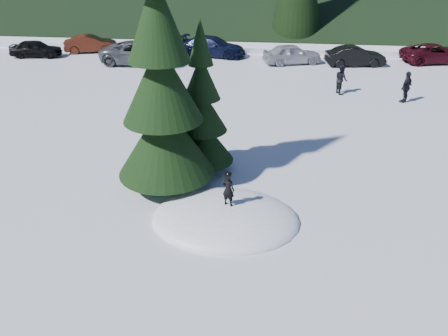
# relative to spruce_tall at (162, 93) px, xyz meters

# --- Properties ---
(ground) EXTENTS (200.00, 200.00, 0.00)m
(ground) POSITION_rel_spruce_tall_xyz_m (2.20, -1.80, -3.32)
(ground) COLOR white
(ground) RESTS_ON ground
(snow_mound) EXTENTS (4.48, 3.52, 0.96)m
(snow_mound) POSITION_rel_spruce_tall_xyz_m (2.20, -1.80, -3.32)
(snow_mound) COLOR white
(snow_mound) RESTS_ON ground
(spruce_tall) EXTENTS (3.20, 3.20, 8.60)m
(spruce_tall) POSITION_rel_spruce_tall_xyz_m (0.00, 0.00, 0.00)
(spruce_tall) COLOR black
(spruce_tall) RESTS_ON ground
(spruce_short) EXTENTS (2.20, 2.20, 5.37)m
(spruce_short) POSITION_rel_spruce_tall_xyz_m (1.00, 1.40, -1.22)
(spruce_short) COLOR black
(spruce_short) RESTS_ON ground
(child_skier) EXTENTS (0.44, 0.36, 1.04)m
(child_skier) POSITION_rel_spruce_tall_xyz_m (2.27, -1.71, -2.32)
(child_skier) COLOR black
(child_skier) RESTS_ON snow_mound
(adult_0) EXTENTS (0.83, 0.93, 1.58)m
(adult_0) POSITION_rel_spruce_tall_xyz_m (7.02, 11.29, -2.53)
(adult_0) COLOR black
(adult_0) RESTS_ON ground
(adult_1) EXTENTS (0.92, 0.98, 1.63)m
(adult_1) POSITION_rel_spruce_tall_xyz_m (10.18, 10.15, -2.51)
(adult_1) COLOR black
(adult_1) RESTS_ON ground
(car_0) EXTENTS (3.74, 1.87, 1.22)m
(car_0) POSITION_rel_spruce_tall_xyz_m (-13.93, 17.44, -2.71)
(car_0) COLOR black
(car_0) RESTS_ON ground
(car_1) EXTENTS (4.07, 2.44, 1.27)m
(car_1) POSITION_rel_spruce_tall_xyz_m (-10.57, 19.42, -2.69)
(car_1) COLOR #3F160B
(car_1) RESTS_ON ground
(car_2) EXTENTS (5.48, 2.57, 1.52)m
(car_2) POSITION_rel_spruce_tall_xyz_m (-5.71, 16.33, -2.56)
(car_2) COLOR #505358
(car_2) RESTS_ON ground
(car_3) EXTENTS (5.12, 2.85, 1.40)m
(car_3) POSITION_rel_spruce_tall_xyz_m (-1.25, 19.25, -2.62)
(car_3) COLOR black
(car_3) RESTS_ON ground
(car_4) EXTENTS (4.23, 2.72, 1.34)m
(car_4) POSITION_rel_spruce_tall_xyz_m (4.48, 17.65, -2.65)
(car_4) COLOR #9D9EA6
(car_4) RESTS_ON ground
(car_5) EXTENTS (4.07, 1.99, 1.29)m
(car_5) POSITION_rel_spruce_tall_xyz_m (8.69, 17.64, -2.68)
(car_5) COLOR black
(car_5) RESTS_ON ground
(car_6) EXTENTS (4.92, 3.02, 1.27)m
(car_6) POSITION_rel_spruce_tall_xyz_m (14.29, 19.15, -2.68)
(car_6) COLOR #380A13
(car_6) RESTS_ON ground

